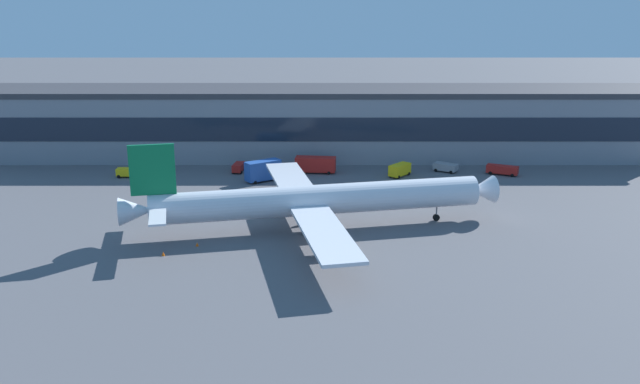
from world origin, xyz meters
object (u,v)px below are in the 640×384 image
baggage_tug (127,172)px  traffic_cone_0 (165,253)px  belt_loader (503,169)px  airliner (314,200)px  crew_van (401,169)px  traffic_cone_1 (199,244)px  catering_truck (264,170)px  pushback_tractor (447,167)px  follow_me_car (240,167)px  fuel_truck (316,164)px

baggage_tug → traffic_cone_0: 46.92m
traffic_cone_0 → baggage_tug: bearing=111.6°
belt_loader → baggage_tug: bearing=-178.6°
airliner → crew_van: (17.64, 32.88, -3.42)m
belt_loader → traffic_cone_1: size_ratio=11.19×
catering_truck → pushback_tractor: bearing=11.3°
pushback_tractor → catering_truck: size_ratio=0.74×
follow_me_car → pushback_tractor: bearing=0.4°
fuel_truck → crew_van: size_ratio=1.61×
pushback_tractor → catering_truck: 38.78m
airliner → catering_truck: bearing=109.7°
follow_me_car → catering_truck: 9.25m
baggage_tug → traffic_cone_1: bearing=-61.6°
pushback_tractor → traffic_cone_1: 63.01m
fuel_truck → traffic_cone_0: (-21.53, -47.17, -1.56)m
baggage_tug → traffic_cone_1: size_ratio=6.09×
airliner → pushback_tractor: size_ratio=11.03×
crew_van → catering_truck: bearing=-172.3°
belt_loader → traffic_cone_1: (-56.17, -41.63, -0.86)m
belt_loader → traffic_cone_0: bearing=-143.0°
crew_van → baggage_tug: bearing=-179.3°
follow_me_car → pushback_tractor: (43.65, 0.34, -0.04)m
baggage_tug → belt_loader: size_ratio=0.54×
baggage_tug → crew_van: (56.41, 0.72, 0.37)m
airliner → baggage_tug: (-38.77, 32.16, -3.79)m
follow_me_car → baggage_tug: (-22.75, -4.15, -0.00)m
baggage_tug → follow_me_car: bearing=10.3°
belt_loader → crew_van: bearing=-176.8°
follow_me_car → traffic_cone_1: follow_me_car is taller
pushback_tractor → traffic_cone_0: pushback_tractor is taller
follow_me_car → belt_loader: 54.98m
traffic_cone_0 → traffic_cone_1: (4.23, 3.89, -0.02)m
baggage_tug → catering_truck: bearing=-6.2°
baggage_tug → belt_loader: 77.71m
catering_truck → traffic_cone_0: (-11.10, -40.52, -1.97)m
catering_truck → crew_van: bearing=7.7°
pushback_tractor → catering_truck: (-38.02, -7.58, 1.24)m
traffic_cone_1 → baggage_tug: bearing=118.4°
belt_loader → crew_van: 21.31m
follow_me_car → catering_truck: bearing=-52.1°
follow_me_car → baggage_tug: same height
follow_me_car → crew_van: crew_van is taller
belt_loader → crew_van: crew_van is taller
airliner → follow_me_car: bearing=113.8°
baggage_tug → pushback_tractor: (66.40, 4.49, -0.04)m
fuel_truck → traffic_cone_1: size_ratio=14.60×
baggage_tug → fuel_truck: bearing=5.2°
fuel_truck → catering_truck: bearing=-147.5°
follow_me_car → traffic_cone_0: (-5.47, -47.76, -0.77)m
follow_me_car → belt_loader: bearing=-2.3°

